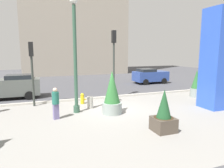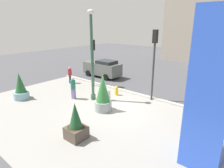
{
  "view_description": "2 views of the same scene",
  "coord_description": "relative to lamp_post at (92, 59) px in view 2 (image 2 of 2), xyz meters",
  "views": [
    {
      "loc": [
        -4.21,
        -11.25,
        3.49
      ],
      "look_at": [
        0.08,
        0.22,
        1.57
      ],
      "focal_mm": 32.44,
      "sensor_mm": 36.0,
      "label": 1
    },
    {
      "loc": [
        7.75,
        -9.35,
        5.49
      ],
      "look_at": [
        0.04,
        -0.18,
        1.75
      ],
      "focal_mm": 31.33,
      "sensor_mm": 36.0,
      "label": 2
    }
  ],
  "objects": [
    {
      "name": "pedestrian_crossing",
      "position": [
        -4.69,
        1.57,
        -2.23
      ],
      "size": [
        0.5,
        0.5,
        1.58
      ],
      "color": "#33384C",
      "rests_on": "ground_plane"
    },
    {
      "name": "traffic_light_corner",
      "position": [
        -2.34,
        2.39,
        -0.29
      ],
      "size": [
        0.28,
        0.42,
        4.14
      ],
      "color": "#333833",
      "rests_on": "ground_plane"
    },
    {
      "name": "potted_plant_mid_plaza",
      "position": [
        3.08,
        -4.22,
        -2.31
      ],
      "size": [
        0.92,
        0.92,
        1.91
      ],
      "color": "#4C4238",
      "rests_on": "ground_plane"
    },
    {
      "name": "art_pillar_blue",
      "position": [
        8.36,
        -2.03,
        -0.05
      ],
      "size": [
        1.46,
        1.46,
        6.12
      ],
      "primitive_type": "cube",
      "color": "blue",
      "rests_on": "ground_plane"
    },
    {
      "name": "lamp_post",
      "position": [
        0.0,
        0.0,
        0.0
      ],
      "size": [
        0.44,
        0.44,
        6.37
      ],
      "color": "#335642",
      "rests_on": "ground_plane"
    },
    {
      "name": "curb_strip",
      "position": [
        2.14,
        2.9,
        -3.02
      ],
      "size": [
        18.0,
        0.24,
        0.16
      ],
      "primitive_type": "cube",
      "color": "#B7B2A8",
      "rests_on": "ground_plane"
    },
    {
      "name": "car_intersection",
      "position": [
        -3.92,
        5.3,
        -2.17
      ],
      "size": [
        4.16,
        1.95,
        1.82
      ],
      "color": "#565B56",
      "rests_on": "ground_plane"
    },
    {
      "name": "fire_hydrant",
      "position": [
        0.75,
        1.85,
        -2.73
      ],
      "size": [
        0.36,
        0.26,
        0.75
      ],
      "color": "gold",
      "rests_on": "ground_plane"
    },
    {
      "name": "traffic_light_far_side",
      "position": [
        3.38,
        2.75,
        0.29
      ],
      "size": [
        0.28,
        0.42,
        5.08
      ],
      "color": "#333833",
      "rests_on": "ground_plane"
    },
    {
      "name": "potted_plant_near_right",
      "position": [
        -4.25,
        -3.39,
        -2.27
      ],
      "size": [
        1.13,
        1.13,
        2.01
      ],
      "color": "#7AA8B7",
      "rests_on": "ground_plane"
    },
    {
      "name": "pedestrian_by_curb",
      "position": [
        -1.24,
        -0.85,
        -2.16
      ],
      "size": [
        0.43,
        0.43,
        1.69
      ],
      "color": "slate",
      "rests_on": "ground_plane"
    },
    {
      "name": "concrete_bollard",
      "position": [
        0.96,
        0.58,
        -2.73
      ],
      "size": [
        0.36,
        0.36,
        0.75
      ],
      "primitive_type": "cylinder",
      "color": "#B2ADA3",
      "rests_on": "ground_plane"
    },
    {
      "name": "ground_plane",
      "position": [
        2.14,
        3.78,
        -3.1
      ],
      "size": [
        60.0,
        60.0,
        0.0
      ],
      "primitive_type": "plane",
      "color": "#47474C"
    },
    {
      "name": "potted_plant_by_pillar",
      "position": [
        1.87,
        -0.94,
        -1.98
      ],
      "size": [
        1.12,
        1.12,
        2.48
      ],
      "color": "gray",
      "rests_on": "ground_plane"
    },
    {
      "name": "plaza_pavement",
      "position": [
        2.14,
        -2.22,
        -3.1
      ],
      "size": [
        18.0,
        10.0,
        0.02
      ],
      "primitive_type": "cube",
      "color": "gray",
      "rests_on": "ground_plane"
    }
  ]
}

